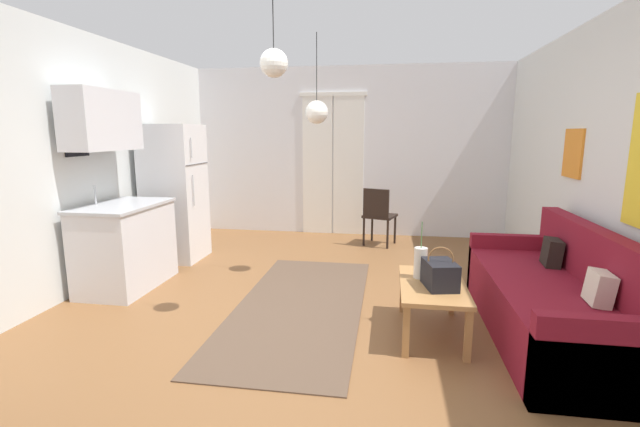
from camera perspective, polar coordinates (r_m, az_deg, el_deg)
The scene contains 13 objects.
ground_plane at distance 3.80m, azimuth -1.94°, elevation -15.51°, with size 5.49×7.77×0.10m, color brown.
wall_back at distance 7.03m, azimuth 3.61°, elevation 7.98°, with size 5.09×0.13×2.64m.
wall_left at distance 4.62m, azimuth -34.22°, elevation 4.99°, with size 0.12×7.37×2.64m.
area_rug at distance 4.24m, azimuth -2.61°, elevation -11.86°, with size 1.17×2.82×0.01m, color brown.
couch at distance 4.01m, azimuth 28.47°, elevation -10.17°, with size 0.83×2.14×0.89m.
coffee_table at distance 3.68m, azimuth 14.48°, elevation -9.69°, with size 0.51×0.92×0.43m.
bamboo_vase at distance 3.73m, azimuth 12.99°, elevation -6.28°, with size 0.11×0.11×0.48m.
handbag at distance 3.55m, azimuth 15.40°, elevation -7.63°, with size 0.28×0.35×0.33m.
refrigerator at distance 5.88m, azimuth -18.45°, elevation 2.56°, with size 0.67×0.65×1.72m.
kitchen_counter at distance 5.00m, azimuth -24.64°, elevation -0.38°, with size 0.64×1.05×2.04m.
accent_chair at distance 6.34m, azimuth 7.64°, elevation 0.02°, with size 0.52×0.51×0.84m.
pendant_lamp_near at distance 3.56m, azimuth -6.05°, elevation 18.96°, with size 0.22×0.22×0.60m.
pendant_lamp_far at distance 4.75m, azimuth -0.43°, elevation 13.11°, with size 0.24×0.24×0.93m.
Camera 1 is at (0.66, -3.36, 1.62)m, focal length 24.49 mm.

